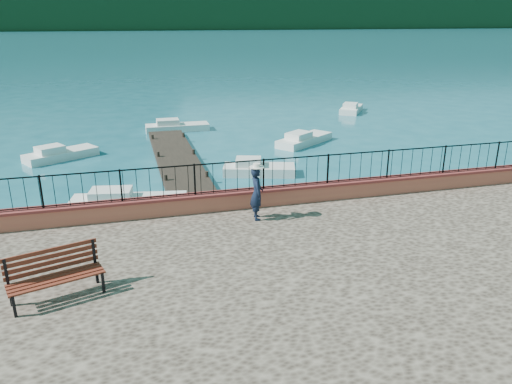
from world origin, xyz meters
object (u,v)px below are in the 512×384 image
boat_0 (129,198)px  boat_2 (305,137)px  person (257,193)px  boat_5 (351,107)px  boat_3 (61,151)px  park_bench (57,285)px  boat_1 (259,166)px  boat_4 (177,125)px

boat_0 → boat_2: bearing=48.2°
person → boat_5: 25.66m
boat_0 → boat_3: 8.79m
park_bench → boat_1: park_bench is taller
boat_0 → boat_2: size_ratio=1.09×
boat_3 → boat_4: 8.47m
boat_0 → boat_4: same height
boat_0 → boat_1: (6.01, 2.89, 0.00)m
person → boat_1: (2.30, 8.02, -1.61)m
person → boat_2: person is taller
person → boat_3: 15.09m
boat_0 → boat_3: (-3.20, 8.18, 0.00)m
boat_0 → boat_4: bearing=85.8°
park_bench → boat_3: size_ratio=0.57×
park_bench → boat_2: (11.81, 16.35, -1.12)m
boat_4 → boat_5: same height
person → boat_0: size_ratio=0.37×
park_bench → boat_3: bearing=77.9°
person → boat_0: (-3.71, 5.13, -1.61)m
park_bench → person: (5.36, 3.24, 0.49)m
boat_4 → boat_0: bearing=-103.8°
boat_1 → boat_2: size_ratio=0.82×
boat_1 → park_bench: bearing=-107.6°
boat_2 → boat_3: 13.36m
boat_3 → boat_5: (20.43, 8.44, 0.00)m
boat_5 → boat_3: bearing=147.2°
boat_0 → boat_1: size_ratio=1.32×
boat_2 → person: bearing=-151.8°
boat_0 → boat_1: same height
boat_4 → boat_5: (13.80, 3.18, 0.00)m
park_bench → person: 6.28m
boat_0 → park_bench: bearing=-91.0°
boat_1 → boat_3: size_ratio=0.91×
boat_5 → boat_4: bearing=137.7°
park_bench → boat_3: (-1.56, 16.55, -1.12)m
park_bench → boat_0: park_bench is taller
park_bench → boat_2: 20.20m
park_bench → boat_4: (5.08, 21.81, -1.12)m
boat_0 → boat_5: same height
park_bench → person: size_ratio=1.28×
park_bench → boat_1: bearing=38.3°
park_bench → boat_0: (1.65, 8.37, -1.12)m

